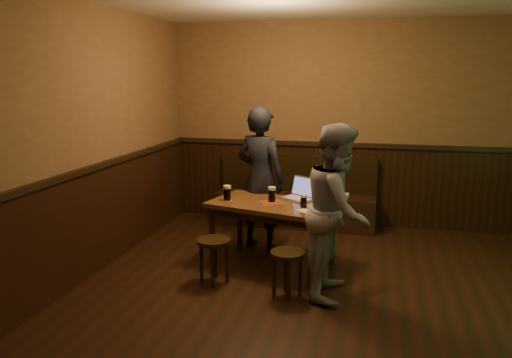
{
  "coord_description": "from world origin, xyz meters",
  "views": [
    {
      "loc": [
        0.4,
        -3.97,
        2.06
      ],
      "look_at": [
        -0.84,
        1.07,
        0.99
      ],
      "focal_mm": 35.0,
      "sensor_mm": 36.0,
      "label": 1
    }
  ],
  "objects_px": {
    "pint_left": "(227,193)",
    "person_grey": "(338,211)",
    "bench": "(295,203)",
    "pub_table": "(272,211)",
    "stool_right": "(287,261)",
    "person_suit": "(261,179)",
    "laptop": "(301,193)",
    "pint_mid": "(272,194)",
    "pint_right": "(304,201)",
    "stool_left": "(214,248)"
  },
  "relations": [
    {
      "from": "stool_right",
      "to": "pub_table",
      "type": "bearing_deg",
      "value": 112.24
    },
    {
      "from": "bench",
      "to": "stool_left",
      "type": "distance_m",
      "value": 2.25
    },
    {
      "from": "stool_right",
      "to": "pint_right",
      "type": "height_order",
      "value": "pint_right"
    },
    {
      "from": "pint_right",
      "to": "laptop",
      "type": "relative_size",
      "value": 0.34
    },
    {
      "from": "pint_left",
      "to": "laptop",
      "type": "relative_size",
      "value": 0.4
    },
    {
      "from": "pint_left",
      "to": "person_suit",
      "type": "height_order",
      "value": "person_suit"
    },
    {
      "from": "person_grey",
      "to": "stool_right",
      "type": "bearing_deg",
      "value": 116.17
    },
    {
      "from": "person_suit",
      "to": "person_grey",
      "type": "xyz_separation_m",
      "value": [
        1.01,
        -1.1,
        -0.04
      ]
    },
    {
      "from": "stool_right",
      "to": "pint_mid",
      "type": "distance_m",
      "value": 0.96
    },
    {
      "from": "stool_right",
      "to": "bench",
      "type": "bearing_deg",
      "value": 97.52
    },
    {
      "from": "pint_right",
      "to": "person_suit",
      "type": "height_order",
      "value": "person_suit"
    },
    {
      "from": "bench",
      "to": "pub_table",
      "type": "bearing_deg",
      "value": -90.0
    },
    {
      "from": "pint_mid",
      "to": "stool_right",
      "type": "bearing_deg",
      "value": -67.84
    },
    {
      "from": "person_suit",
      "to": "person_grey",
      "type": "bearing_deg",
      "value": 150.66
    },
    {
      "from": "laptop",
      "to": "pub_table",
      "type": "bearing_deg",
      "value": -105.48
    },
    {
      "from": "pint_left",
      "to": "person_suit",
      "type": "relative_size",
      "value": 0.1
    },
    {
      "from": "pub_table",
      "to": "stool_right",
      "type": "bearing_deg",
      "value": -53.61
    },
    {
      "from": "pint_mid",
      "to": "person_suit",
      "type": "bearing_deg",
      "value": 116.28
    },
    {
      "from": "pub_table",
      "to": "pint_left",
      "type": "relative_size",
      "value": 8.59
    },
    {
      "from": "pub_table",
      "to": "bench",
      "type": "bearing_deg",
      "value": 104.15
    },
    {
      "from": "pub_table",
      "to": "laptop",
      "type": "bearing_deg",
      "value": 57.46
    },
    {
      "from": "pint_mid",
      "to": "laptop",
      "type": "bearing_deg",
      "value": 37.25
    },
    {
      "from": "person_grey",
      "to": "bench",
      "type": "bearing_deg",
      "value": 22.97
    },
    {
      "from": "pub_table",
      "to": "stool_left",
      "type": "xyz_separation_m",
      "value": [
        -0.47,
        -0.62,
        -0.25
      ]
    },
    {
      "from": "laptop",
      "to": "pint_mid",
      "type": "bearing_deg",
      "value": -111.54
    },
    {
      "from": "stool_left",
      "to": "person_grey",
      "type": "distance_m",
      "value": 1.3
    },
    {
      "from": "bench",
      "to": "pub_table",
      "type": "distance_m",
      "value": 1.61
    },
    {
      "from": "pint_left",
      "to": "laptop",
      "type": "xyz_separation_m",
      "value": [
        0.77,
        0.28,
        -0.02
      ]
    },
    {
      "from": "pub_table",
      "to": "pint_mid",
      "type": "bearing_deg",
      "value": 124.73
    },
    {
      "from": "bench",
      "to": "pint_right",
      "type": "bearing_deg",
      "value": -78.12
    },
    {
      "from": "stool_right",
      "to": "laptop",
      "type": "xyz_separation_m",
      "value": [
        -0.04,
        1.01,
        0.42
      ]
    },
    {
      "from": "pint_left",
      "to": "person_grey",
      "type": "height_order",
      "value": "person_grey"
    },
    {
      "from": "person_grey",
      "to": "pub_table",
      "type": "bearing_deg",
      "value": 56.48
    },
    {
      "from": "person_suit",
      "to": "person_grey",
      "type": "height_order",
      "value": "person_suit"
    },
    {
      "from": "pub_table",
      "to": "pint_left",
      "type": "distance_m",
      "value": 0.54
    },
    {
      "from": "stool_right",
      "to": "person_grey",
      "type": "xyz_separation_m",
      "value": [
        0.44,
        0.18,
        0.47
      ]
    },
    {
      "from": "stool_right",
      "to": "person_suit",
      "type": "xyz_separation_m",
      "value": [
        -0.56,
        1.28,
        0.51
      ]
    },
    {
      "from": "pint_mid",
      "to": "laptop",
      "type": "relative_size",
      "value": 0.39
    },
    {
      "from": "bench",
      "to": "stool_right",
      "type": "height_order",
      "value": "bench"
    },
    {
      "from": "bench",
      "to": "pint_left",
      "type": "relative_size",
      "value": 12.82
    },
    {
      "from": "stool_left",
      "to": "person_suit",
      "type": "relative_size",
      "value": 0.27
    },
    {
      "from": "stool_left",
      "to": "pint_right",
      "type": "relative_size",
      "value": 3.19
    },
    {
      "from": "pub_table",
      "to": "pint_right",
      "type": "relative_size",
      "value": 10.2
    },
    {
      "from": "pint_left",
      "to": "pint_mid",
      "type": "relative_size",
      "value": 1.02
    },
    {
      "from": "pint_mid",
      "to": "pint_right",
      "type": "xyz_separation_m",
      "value": [
        0.37,
        -0.17,
        -0.01
      ]
    },
    {
      "from": "bench",
      "to": "person_grey",
      "type": "distance_m",
      "value": 2.33
    },
    {
      "from": "pint_right",
      "to": "person_grey",
      "type": "relative_size",
      "value": 0.09
    },
    {
      "from": "pub_table",
      "to": "stool_left",
      "type": "relative_size",
      "value": 3.2
    },
    {
      "from": "person_suit",
      "to": "stool_right",
      "type": "bearing_deg",
      "value": 131.96
    },
    {
      "from": "laptop",
      "to": "pint_right",
      "type": "bearing_deg",
      "value": -45.53
    }
  ]
}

